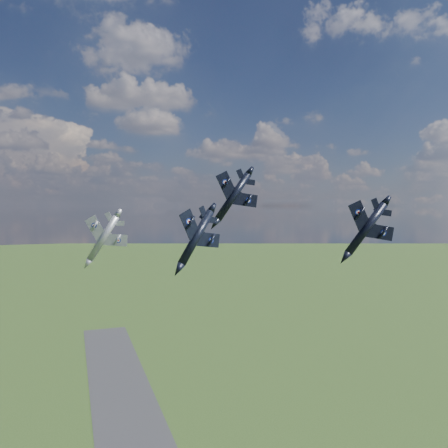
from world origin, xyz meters
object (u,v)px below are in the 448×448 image
object	(u,v)px
jet_lead_navy	(196,237)
jet_left_silver	(103,238)
jet_high_navy	(233,197)
jet_right_navy	(366,229)

from	to	relation	value
jet_lead_navy	jet_left_silver	bearing A→B (deg)	130.69
jet_high_navy	jet_lead_navy	bearing A→B (deg)	-134.93
jet_left_silver	jet_high_navy	bearing A→B (deg)	24.51
jet_left_silver	jet_right_navy	bearing A→B (deg)	-4.72
jet_lead_navy	jet_high_navy	distance (m)	17.81
jet_lead_navy	jet_high_navy	world-z (taller)	jet_high_navy
jet_right_navy	jet_high_navy	xyz separation A→B (m)	(-17.35, 21.39, 5.96)
jet_lead_navy	jet_right_navy	world-z (taller)	jet_right_navy
jet_right_navy	jet_high_navy	distance (m)	28.18
jet_high_navy	jet_right_navy	bearing A→B (deg)	-51.62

